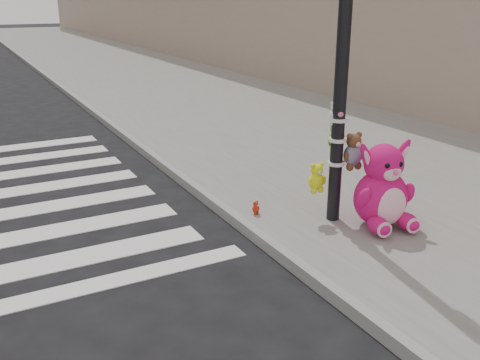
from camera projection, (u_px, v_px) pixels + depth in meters
sidewalk_near at (221, 102)px, 14.81m from camera, size 7.00×80.00×0.14m
curb_edge at (96, 114)px, 13.28m from camera, size 0.12×80.00×0.15m
signal_pole at (341, 96)px, 6.39m from camera, size 0.72×0.49×4.00m
pink_bunny at (383, 191)px, 6.55m from camera, size 0.80×0.90×1.11m
red_teddy at (256, 208)px, 7.00m from camera, size 0.15×0.12×0.18m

